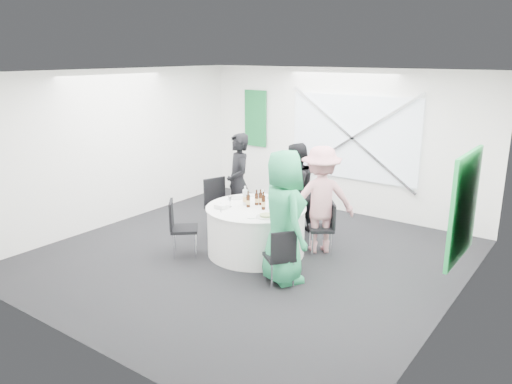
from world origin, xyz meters
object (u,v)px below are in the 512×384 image
Objects in this scene: person_man_back_left at (238,183)px; person_man_back at (295,190)px; chair_back_right at (326,224)px; banquet_table at (256,230)px; chair_back at (283,206)px; chair_front_left at (179,224)px; clear_water_bottle at (245,198)px; person_woman_green at (284,217)px; green_water_bottle at (271,201)px; person_woman_pink at (321,200)px; chair_front_right at (281,254)px; chair_back_left at (218,202)px.

person_man_back_left is 1.00m from person_man_back.
person_man_back_left is (-1.72, -0.02, 0.40)m from chair_back_right.
chair_back reaches higher than banquet_table.
clear_water_bottle is (0.71, 0.77, 0.36)m from chair_front_left.
person_woman_green reaches higher than chair_back.
green_water_bottle is at bearing -84.33° from chair_back_right.
person_woman_pink is at bearing 38.33° from person_man_back_left.
person_woman_green is 0.91m from green_water_bottle.
clear_water_bottle is at bearing -83.51° from chair_front_left.
clear_water_bottle is (-0.96, -0.68, 0.03)m from person_woman_pink.
person_woman_pink is at bearing 48.71° from green_water_bottle.
green_water_bottle is at bearing -76.87° from chair_back.
clear_water_bottle reaches higher than chair_back_right.
banquet_table is 1.12m from person_woman_pink.
person_woman_green is 6.00× the size of clear_water_bottle.
person_woman_pink reaches higher than chair_back_right.
person_man_back_left is at bearing 142.65° from banquet_table.
person_woman_green is at bearing -115.94° from chair_front_right.
clear_water_bottle reaches higher than chair_back.
chair_front_left is at bearing -0.18° from person_woman_pink.
person_man_back_left is 2.10m from person_woman_green.
person_woman_green reaches higher than person_woman_pink.
chair_back_left is 1.19× the size of chair_back_right.
chair_back is at bearing 99.56° from banquet_table.
chair_back_left is 1.88m from person_woman_pink.
banquet_table is at bearing -90.00° from chair_back_right.
chair_back_right is 2.29m from chair_front_left.
chair_front_left is at bearing -143.28° from green_water_bottle.
banquet_table is 0.85× the size of person_woman_green.
clear_water_bottle is at bearing -10.30° from person_man_back.
person_man_back_left reaches higher than person_woman_pink.
banquet_table is at bearing 0.00° from person_woman_green.
chair_back is at bearing 89.06° from clear_water_bottle.
chair_back is 1.99m from chair_front_left.
chair_back is 0.48× the size of person_woman_pink.
chair_back_left is 1.16m from chair_front_left.
chair_front_right is 1.45m from clear_water_bottle.
banquet_table is 1.61× the size of chair_back_left.
chair_front_left is 1.10m from clear_water_bottle.
chair_front_right is 0.51× the size of person_man_back.
chair_back_left reaches higher than chair_back_right.
person_woman_pink reaches higher than banquet_table.
chair_front_left is at bearing -55.20° from person_man_back_left.
person_woman_green reaches higher than chair_front_right.
chair_back_left reaches higher than chair_front_left.
chair_front_left is at bearing -87.82° from chair_back_right.
chair_back_left is 3.09× the size of green_water_bottle.
chair_back_left is 0.57× the size of person_woman_pink.
chair_front_left is at bearing -132.65° from clear_water_bottle.
person_man_back_left is at bearing 134.39° from clear_water_bottle.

